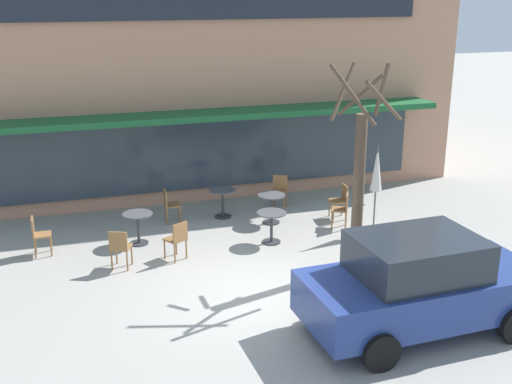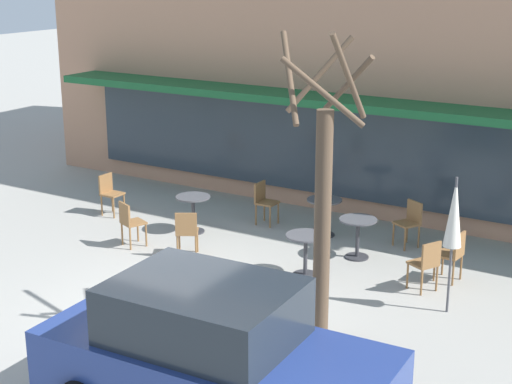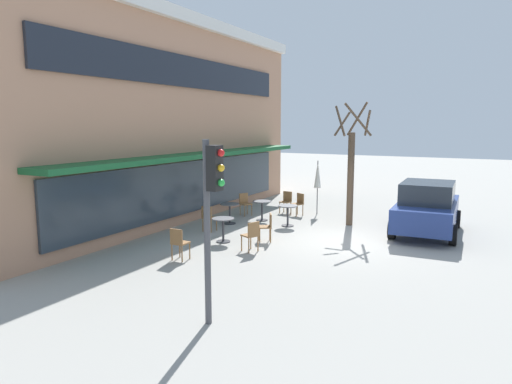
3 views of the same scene
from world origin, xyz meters
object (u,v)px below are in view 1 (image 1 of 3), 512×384
object	(u,v)px
parked_sedan	(420,284)
cafe_chair_2	(177,238)
cafe_table_mid_patio	(223,198)
cafe_table_by_tree	(138,223)
cafe_chair_5	(120,246)
cafe_table_near_wall	(272,222)
cafe_chair_6	(38,233)
cafe_chair_4	(341,199)
cafe_table_streetside	(271,204)
patio_umbrella_green_folded	(377,169)
street_tree	(359,177)
cafe_chair_1	(170,203)
cafe_chair_3	(279,189)
cafe_chair_0	(343,207)

from	to	relation	value
parked_sedan	cafe_chair_2	bearing A→B (deg)	129.13
cafe_table_mid_patio	cafe_table_by_tree	bearing A→B (deg)	-153.27
cafe_chair_5	cafe_table_near_wall	bearing A→B (deg)	7.04
cafe_chair_6	cafe_chair_4	bearing A→B (deg)	1.49
cafe_table_streetside	cafe_chair_4	size ratio (longest dim) A/B	0.85
cafe_chair_2	parked_sedan	xyz separation A→B (m)	(3.47, -4.26, 0.35)
cafe_table_by_tree	cafe_chair_4	size ratio (longest dim) A/B	0.85
cafe_table_by_tree	patio_umbrella_green_folded	bearing A→B (deg)	-10.35
cafe_table_near_wall	cafe_table_by_tree	xyz separation A→B (m)	(-3.01, 0.87, 0.00)
patio_umbrella_green_folded	cafe_chair_2	world-z (taller)	patio_umbrella_green_folded
street_tree	cafe_chair_1	bearing A→B (deg)	129.61
cafe_chair_1	parked_sedan	xyz separation A→B (m)	(3.22, -6.65, 0.35)
cafe_table_mid_patio	cafe_chair_6	distance (m)	4.73
street_tree	cafe_chair_3	bearing A→B (deg)	92.93
cafe_table_streetside	cafe_chair_2	xyz separation A→B (m)	(-2.73, -1.59, 0.01)
cafe_chair_5	cafe_chair_0	bearing A→B (deg)	8.85
cafe_chair_0	cafe_chair_6	xyz separation A→B (m)	(-7.26, 0.45, 0.00)
patio_umbrella_green_folded	cafe_chair_5	distance (m)	6.27
cafe_chair_4	cafe_chair_6	size ratio (longest dim) A/B	1.00
cafe_chair_2	parked_sedan	bearing A→B (deg)	-50.87
cafe_chair_2	cafe_chair_4	size ratio (longest dim) A/B	1.00
parked_sedan	cafe_table_by_tree	bearing A→B (deg)	127.41
cafe_chair_4	cafe_chair_5	xyz separation A→B (m)	(-5.84, -1.52, 0.00)
cafe_table_near_wall	patio_umbrella_green_folded	distance (m)	2.83
patio_umbrella_green_folded	cafe_chair_0	size ratio (longest dim) A/B	2.47
cafe_table_streetside	cafe_table_by_tree	bearing A→B (deg)	-173.41
cafe_chair_6	street_tree	size ratio (longest dim) A/B	0.20
cafe_chair_0	parked_sedan	xyz separation A→B (m)	(-0.86, -5.02, 0.35)
cafe_chair_1	cafe_chair_6	world-z (taller)	same
cafe_table_by_tree	parked_sedan	distance (m)	6.88
cafe_chair_6	cafe_chair_5	bearing A→B (deg)	-38.42
cafe_chair_5	cafe_chair_3	bearing A→B (deg)	31.32
cafe_chair_6	cafe_chair_2	bearing A→B (deg)	-22.42
street_tree	cafe_chair_0	bearing A→B (deg)	71.65
cafe_table_by_tree	patio_umbrella_green_folded	xyz separation A→B (m)	(5.61, -1.02, 1.11)
cafe_table_streetside	cafe_chair_6	size ratio (longest dim) A/B	0.85
patio_umbrella_green_folded	cafe_chair_1	xyz separation A→B (m)	(-4.65, 2.22, -1.10)
cafe_chair_6	cafe_table_near_wall	bearing A→B (deg)	-9.59
cafe_table_by_tree	cafe_chair_6	size ratio (longest dim) A/B	0.85
cafe_table_mid_patio	cafe_chair_5	xyz separation A→B (m)	(-2.91, -2.49, 0.01)
cafe_table_by_tree	street_tree	world-z (taller)	street_tree
cafe_table_mid_patio	cafe_chair_5	bearing A→B (deg)	-139.42
cafe_table_near_wall	cafe_chair_0	size ratio (longest dim) A/B	0.85
cafe_table_streetside	street_tree	xyz separation A→B (m)	(0.82, -3.19, 1.55)
cafe_chair_4	patio_umbrella_green_folded	bearing A→B (deg)	-75.26
cafe_table_streetside	parked_sedan	distance (m)	5.91
cafe_chair_3	cafe_chair_1	bearing A→B (deg)	-174.59
cafe_chair_0	cafe_table_mid_patio	bearing A→B (deg)	148.80
cafe_table_by_tree	cafe_chair_6	bearing A→B (deg)	179.56
cafe_table_streetside	cafe_chair_1	xyz separation A→B (m)	(-2.48, 0.80, 0.01)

